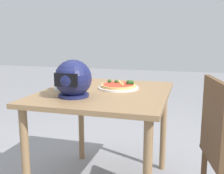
% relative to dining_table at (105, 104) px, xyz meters
% --- Properties ---
extents(dining_table, '(0.86, 1.00, 0.75)m').
position_rel_dining_table_xyz_m(dining_table, '(0.00, 0.00, 0.00)').
color(dining_table, olive).
rests_on(dining_table, ground).
extents(pizza_plate, '(0.29, 0.29, 0.01)m').
position_rel_dining_table_xyz_m(pizza_plate, '(-0.07, -0.11, 0.10)').
color(pizza_plate, white).
rests_on(pizza_plate, dining_table).
extents(pizza, '(0.26, 0.26, 0.05)m').
position_rel_dining_table_xyz_m(pizza, '(-0.07, -0.12, 0.12)').
color(pizza, tan).
rests_on(pizza, pizza_plate).
extents(motorcycle_helmet, '(0.24, 0.24, 0.24)m').
position_rel_dining_table_xyz_m(motorcycle_helmet, '(0.14, 0.22, 0.21)').
color(motorcycle_helmet, '#191E4C').
rests_on(motorcycle_helmet, dining_table).
extents(drinking_glass, '(0.07, 0.07, 0.13)m').
position_rel_dining_table_xyz_m(drinking_glass, '(0.32, 0.07, 0.16)').
color(drinking_glass, silver).
rests_on(drinking_glass, dining_table).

